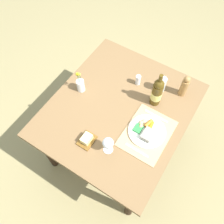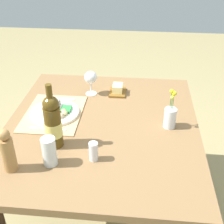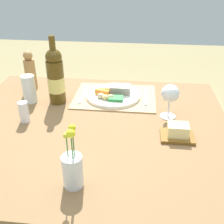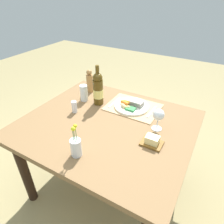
# 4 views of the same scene
# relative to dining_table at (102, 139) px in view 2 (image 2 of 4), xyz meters

# --- Properties ---
(ground_plane) EXTENTS (8.00, 8.00, 0.00)m
(ground_plane) POSITION_rel_dining_table_xyz_m (0.00, 0.00, -0.60)
(ground_plane) COLOR #948659
(dining_table) EXTENTS (1.17, 1.02, 0.70)m
(dining_table) POSITION_rel_dining_table_xyz_m (0.00, 0.00, 0.00)
(dining_table) COLOR brown
(dining_table) RESTS_ON ground_plane
(placemat) EXTENTS (0.41, 0.31, 0.01)m
(placemat) POSITION_rel_dining_table_xyz_m (-0.07, -0.28, 0.10)
(placemat) COLOR tan
(placemat) RESTS_ON dining_table
(dinner_plate) EXTENTS (0.27, 0.27, 0.05)m
(dinner_plate) POSITION_rel_dining_table_xyz_m (-0.07, -0.27, 0.12)
(dinner_plate) COLOR white
(dinner_plate) RESTS_ON placemat
(fork) EXTENTS (0.02, 0.18, 0.00)m
(fork) POSITION_rel_dining_table_xyz_m (-0.23, -0.28, 0.11)
(fork) COLOR silver
(fork) RESTS_ON placemat
(knife) EXTENTS (0.02, 0.19, 0.00)m
(knife) POSITION_rel_dining_table_xyz_m (0.09, -0.27, 0.11)
(knife) COLOR silver
(knife) RESTS_ON placemat
(butter_dish) EXTENTS (0.13, 0.10, 0.06)m
(butter_dish) POSITION_rel_dining_table_xyz_m (-0.35, 0.05, 0.12)
(butter_dish) COLOR brown
(butter_dish) RESTS_ON dining_table
(salt_shaker) EXTENTS (0.04, 0.04, 0.09)m
(salt_shaker) POSITION_rel_dining_table_xyz_m (0.29, 0.00, 0.14)
(salt_shaker) COLOR white
(salt_shaker) RESTS_ON dining_table
(wine_bottle) EXTENTS (0.08, 0.08, 0.32)m
(wine_bottle) POSITION_rel_dining_table_xyz_m (0.20, -0.20, 0.23)
(wine_bottle) COLOR #503B11
(wine_bottle) RESTS_ON dining_table
(pepper_mill) EXTENTS (0.06, 0.06, 0.21)m
(pepper_mill) POSITION_rel_dining_table_xyz_m (0.38, -0.35, 0.20)
(pepper_mill) COLOR #A77843
(pepper_mill) RESTS_ON dining_table
(flower_vase) EXTENTS (0.06, 0.06, 0.22)m
(flower_vase) POSITION_rel_dining_table_xyz_m (-0.01, 0.35, 0.16)
(flower_vase) COLOR silver
(flower_vase) RESTS_ON dining_table
(water_tumbler) EXTENTS (0.06, 0.06, 0.14)m
(water_tumbler) POSITION_rel_dining_table_xyz_m (0.33, -0.19, 0.16)
(water_tumbler) COLOR silver
(water_tumbler) RESTS_ON dining_table
(wine_glass) EXTENTS (0.08, 0.08, 0.15)m
(wine_glass) POSITION_rel_dining_table_xyz_m (-0.33, -0.11, 0.21)
(wine_glass) COLOR white
(wine_glass) RESTS_ON dining_table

